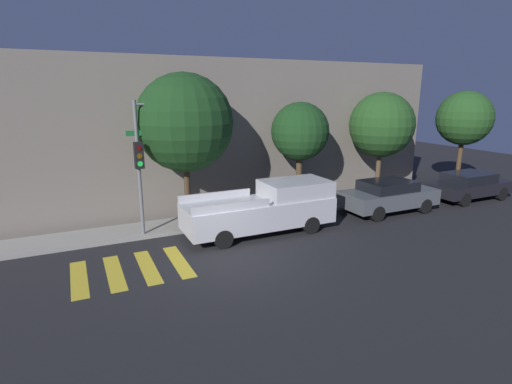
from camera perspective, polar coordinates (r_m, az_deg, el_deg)
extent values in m
plane|color=black|center=(12.59, -3.84, -10.10)|extent=(60.00, 60.00, 0.00)
cube|color=gray|center=(16.15, -9.08, -4.45)|extent=(26.00, 1.68, 0.14)
cube|color=slate|center=(19.54, -12.97, 8.20)|extent=(26.00, 6.00, 6.55)
cube|color=gold|center=(12.63, -23.96, -11.28)|extent=(0.45, 2.60, 0.00)
cube|color=gold|center=(12.66, -19.56, -10.80)|extent=(0.45, 2.60, 0.00)
cube|color=gold|center=(12.75, -15.22, -10.27)|extent=(0.45, 2.60, 0.00)
cube|color=gold|center=(12.92, -10.98, -9.69)|extent=(0.45, 2.60, 0.00)
cylinder|color=slate|center=(14.59, -16.35, 2.83)|extent=(0.12, 0.12, 4.90)
cube|color=black|center=(14.29, -16.38, 5.04)|extent=(0.30, 0.30, 0.90)
cylinder|color=#4C0C0C|center=(14.09, -16.36, 6.04)|extent=(0.18, 0.02, 0.18)
cylinder|color=#593D0A|center=(14.13, -16.28, 4.96)|extent=(0.18, 0.02, 0.18)
cylinder|color=#26E54C|center=(14.17, -16.21, 3.88)|extent=(0.18, 0.02, 0.18)
cube|color=#19662D|center=(14.41, -16.72, 8.06)|extent=(0.70, 0.02, 0.18)
cylinder|color=slate|center=(14.50, -13.49, 12.11)|extent=(1.76, 0.08, 0.08)
sphere|color=#F9E5B2|center=(14.71, -10.06, 11.91)|extent=(0.36, 0.36, 0.36)
cube|color=#BCBCC1|center=(14.87, 0.41, -2.96)|extent=(5.63, 1.92, 0.93)
cube|color=#BCBCC1|center=(15.38, 5.63, 0.53)|extent=(2.53, 1.77, 0.61)
cube|color=#BCBCC1|center=(14.95, -5.87, -0.53)|extent=(2.82, 0.08, 0.28)
cube|color=#BCBCC1|center=(13.42, -3.47, -2.17)|extent=(2.82, 0.08, 0.28)
cylinder|color=black|center=(16.52, 4.58, -2.95)|extent=(0.66, 0.22, 0.66)
cylinder|color=black|center=(15.11, 7.84, -4.68)|extent=(0.66, 0.22, 0.66)
cylinder|color=black|center=(15.17, -7.00, -4.57)|extent=(0.66, 0.22, 0.66)
cylinder|color=black|center=(13.62, -4.69, -6.71)|extent=(0.66, 0.22, 0.66)
cube|color=#4C5156|center=(18.43, 18.42, -0.76)|extent=(4.27, 1.82, 0.67)
cube|color=black|center=(18.23, 18.31, 0.87)|extent=(2.22, 1.60, 0.43)
cylinder|color=black|center=(19.98, 19.51, -0.73)|extent=(0.66, 0.22, 0.66)
cylinder|color=black|center=(18.89, 22.97, -1.87)|extent=(0.66, 0.22, 0.66)
cylinder|color=black|center=(18.25, 13.55, -1.66)|extent=(0.66, 0.22, 0.66)
cylinder|color=black|center=(17.06, 16.96, -2.99)|extent=(0.66, 0.22, 0.66)
cube|color=black|center=(22.24, 28.14, 0.60)|extent=(4.24, 1.82, 0.57)
cube|color=black|center=(22.06, 28.12, 1.85)|extent=(2.20, 1.60, 0.45)
cylinder|color=black|center=(23.81, 28.42, 0.66)|extent=(0.66, 0.22, 0.66)
cylinder|color=black|center=(22.91, 31.65, -0.22)|extent=(0.66, 0.22, 0.66)
cylinder|color=black|center=(21.79, 24.26, 0.01)|extent=(0.66, 0.22, 0.66)
cylinder|color=black|center=(20.80, 27.64, -0.98)|extent=(0.66, 0.22, 0.66)
cylinder|color=#42301E|center=(15.78, -9.75, -0.14)|extent=(0.23, 0.23, 2.67)
sphere|color=#193D19|center=(15.35, -10.17, 9.73)|extent=(3.68, 3.68, 3.68)
cylinder|color=#4C3823|center=(17.74, 6.12, 1.42)|extent=(0.27, 0.27, 2.58)
sphere|color=#193D19|center=(17.39, 6.31, 8.60)|extent=(2.50, 2.50, 2.50)
cylinder|color=brown|center=(20.40, 17.00, 2.42)|extent=(0.23, 0.23, 2.50)
sphere|color=#234C1E|center=(20.08, 17.49, 9.14)|extent=(3.06, 3.06, 3.06)
cylinder|color=#4C3823|center=(24.51, 26.99, 3.65)|extent=(0.25, 0.25, 2.74)
sphere|color=#234C1E|center=(24.25, 27.63, 9.34)|extent=(2.87, 2.87, 2.87)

